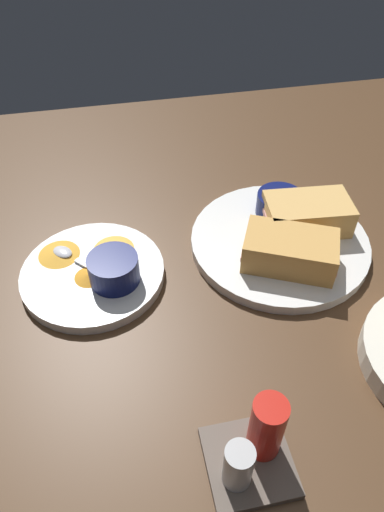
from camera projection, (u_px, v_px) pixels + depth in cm
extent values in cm
cube|color=#4C331E|center=(243.00, 268.00, 71.68)|extent=(110.00, 110.00, 3.00)
cylinder|color=silver|center=(279.00, 242.00, 72.50)|extent=(27.52, 27.52, 1.60)
cube|color=tan|center=(290.00, 251.00, 66.55)|extent=(15.00, 12.42, 4.80)
cube|color=#DB938E|center=(290.00, 251.00, 66.55)|extent=(14.98, 11.98, 0.80)
cube|color=tan|center=(307.00, 214.00, 72.36)|extent=(13.63, 8.74, 4.80)
cube|color=#DB938E|center=(307.00, 214.00, 72.36)|extent=(13.84, 8.16, 0.80)
cylinder|color=#0C144C|center=(279.00, 204.00, 75.04)|extent=(7.36, 7.36, 3.65)
cylinder|color=black|center=(280.00, 197.00, 74.04)|extent=(6.03, 6.03, 0.60)
cube|color=silver|center=(262.00, 251.00, 69.57)|extent=(3.67, 5.05, 0.40)
ellipsoid|color=silver|center=(271.00, 228.00, 73.11)|extent=(3.59, 3.88, 0.80)
cylinder|color=silver|center=(93.00, 273.00, 67.74)|extent=(20.73, 20.73, 1.60)
cylinder|color=#0C144C|center=(114.00, 269.00, 64.38)|extent=(7.08, 7.08, 4.11)
cylinder|color=olive|center=(112.00, 261.00, 63.22)|extent=(5.80, 5.80, 0.60)
cube|color=silver|center=(90.00, 267.00, 67.14)|extent=(4.42, 4.49, 0.40)
ellipsoid|color=silver|center=(63.00, 252.00, 69.21)|extent=(3.81, 3.83, 0.80)
cone|color=gold|center=(114.00, 248.00, 69.91)|extent=(7.33, 7.33, 0.60)
cone|color=orange|center=(89.00, 277.00, 65.73)|extent=(5.73, 5.73, 0.60)
cone|color=gold|center=(59.00, 253.00, 69.20)|extent=(8.22, 8.22, 0.60)
cube|color=brown|center=(249.00, 462.00, 48.86)|extent=(9.00, 9.00, 1.00)
cylinder|color=red|center=(267.00, 427.00, 46.61)|extent=(3.60, 3.60, 8.50)
cylinder|color=#B2B2B2|center=(238.00, 466.00, 45.16)|extent=(3.00, 3.00, 6.00)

